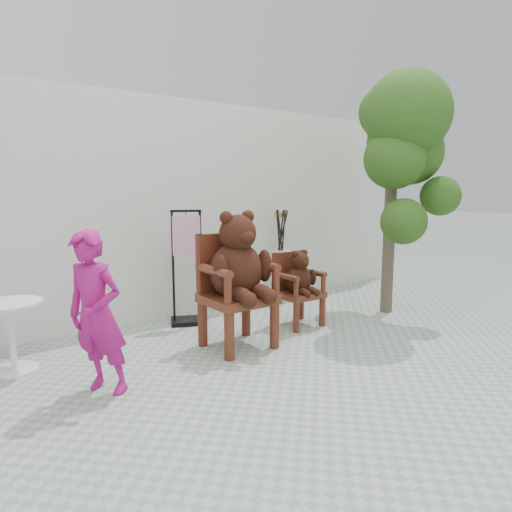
# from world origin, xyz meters

# --- Properties ---
(ground_plane) EXTENTS (60.00, 60.00, 0.00)m
(ground_plane) POSITION_xyz_m (0.00, 0.00, 0.00)
(ground_plane) COLOR #97A493
(ground_plane) RESTS_ON ground
(back_wall) EXTENTS (9.00, 1.00, 3.00)m
(back_wall) POSITION_xyz_m (0.00, 3.10, 1.50)
(back_wall) COLOR silver
(back_wall) RESTS_ON ground
(chair_big) EXTENTS (0.73, 0.82, 1.55)m
(chair_big) POSITION_xyz_m (-0.18, 1.02, 0.88)
(chair_big) COLOR #461C0F
(chair_big) RESTS_ON ground
(chair_small) EXTENTS (0.55, 0.54, 1.00)m
(chair_small) POSITION_xyz_m (0.92, 1.22, 0.59)
(chair_small) COLOR #461C0F
(chair_small) RESTS_ON ground
(person) EXTENTS (0.58, 0.64, 1.46)m
(person) POSITION_xyz_m (-1.84, 0.70, 0.73)
(person) COLOR #AE1570
(person) RESTS_ON ground
(cafe_table) EXTENTS (0.60, 0.60, 0.70)m
(cafe_table) POSITION_xyz_m (-2.35, 1.75, 0.44)
(cafe_table) COLOR white
(cafe_table) RESTS_ON ground
(display_stand) EXTENTS (0.55, 0.50, 1.51)m
(display_stand) POSITION_xyz_m (-0.20, 2.15, 0.58)
(display_stand) COLOR black
(display_stand) RESTS_ON ground
(stool_bucket) EXTENTS (0.32, 0.32, 1.45)m
(stool_bucket) POSITION_xyz_m (1.59, 2.35, 0.64)
(stool_bucket) COLOR white
(stool_bucket) RESTS_ON ground
(tree) EXTENTS (1.67, 1.85, 3.34)m
(tree) POSITION_xyz_m (2.41, 0.78, 2.47)
(tree) COLOR #413627
(tree) RESTS_ON ground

